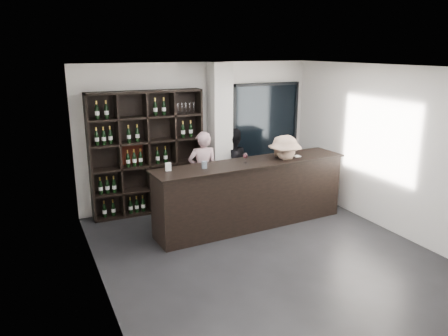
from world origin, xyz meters
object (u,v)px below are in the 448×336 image
wine_shelf (147,153)px  customer (284,179)px  taster_black (232,166)px  taster_pink (203,172)px  tasting_counter (251,194)px

wine_shelf → customer: wine_shelf is taller
taster_black → customer: 1.41m
taster_pink → tasting_counter: bearing=126.0°
taster_pink → taster_black: bearing=-152.4°
customer → tasting_counter: bearing=173.6°
tasting_counter → taster_pink: bearing=111.4°
wine_shelf → customer: size_ratio=1.46×
taster_black → customer: customer is taller
wine_shelf → taster_pink: 1.14m
taster_black → customer: size_ratio=0.96×
tasting_counter → customer: (0.66, -0.05, 0.21)m
wine_shelf → taster_pink: bearing=-20.9°
taster_pink → customer: bearing=146.8°
taster_pink → taster_black: (0.74, 0.22, -0.02)m
customer → wine_shelf: bearing=142.8°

